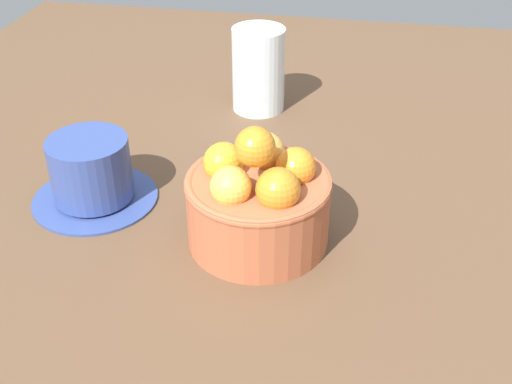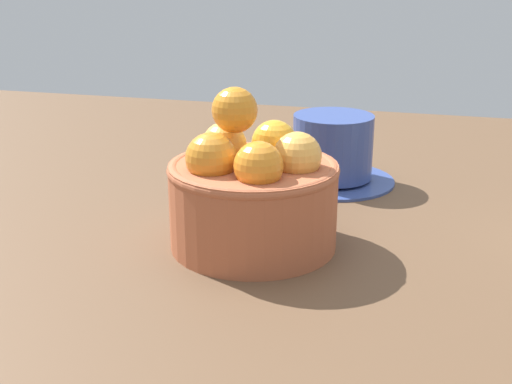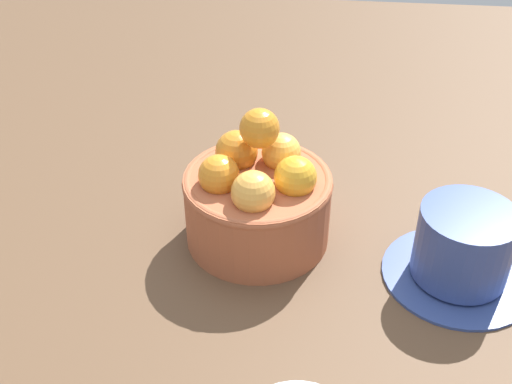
# 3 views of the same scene
# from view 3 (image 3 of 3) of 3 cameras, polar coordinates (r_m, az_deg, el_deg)

# --- Properties ---
(ground_plane) EXTENTS (1.38, 1.14, 0.04)m
(ground_plane) POSITION_cam_3_polar(r_m,az_deg,el_deg) (0.66, 0.13, -5.26)
(ground_plane) COLOR brown
(terracotta_bowl) EXTENTS (0.14, 0.14, 0.13)m
(terracotta_bowl) POSITION_cam_3_polar(r_m,az_deg,el_deg) (0.62, 0.13, -0.48)
(terracotta_bowl) COLOR #AD5938
(terracotta_bowl) RESTS_ON ground_plane
(coffee_cup) EXTENTS (0.14, 0.14, 0.07)m
(coffee_cup) POSITION_cam_3_polar(r_m,az_deg,el_deg) (0.61, 17.69, -4.81)
(coffee_cup) COLOR #334787
(coffee_cup) RESTS_ON ground_plane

